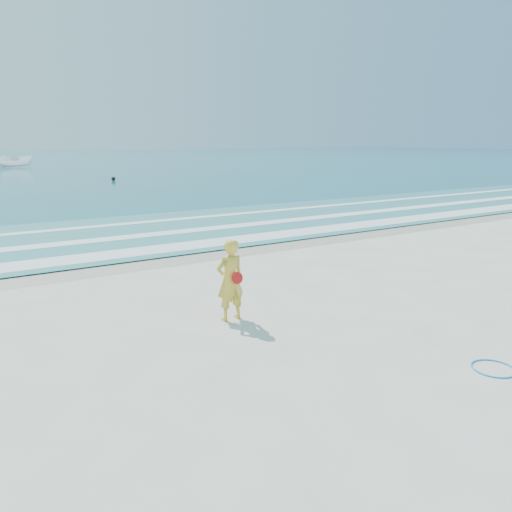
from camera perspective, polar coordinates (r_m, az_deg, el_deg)
ground at (r=10.10m, az=10.68°, el=-10.18°), size 400.00×400.00×0.00m
wet_sand at (r=17.44m, az=-9.75°, el=-0.17°), size 400.00×2.40×0.00m
shallow at (r=22.04m, az=-14.78°, el=2.47°), size 400.00×10.00×0.01m
foam_near at (r=18.61m, az=-11.30°, el=0.76°), size 400.00×1.40×0.01m
foam_mid at (r=21.29m, az=-14.12°, el=2.17°), size 400.00×0.90×0.01m
foam_far at (r=24.41m, az=-16.58°, el=3.38°), size 400.00×0.60×0.01m
hoop at (r=9.97m, az=25.50°, el=-11.52°), size 0.87×0.87×0.03m
boat at (r=81.17m, az=-25.84°, el=9.78°), size 5.17×2.15×1.96m
buoy at (r=51.36m, az=-15.99°, el=8.49°), size 0.40×0.40×0.40m
woman at (r=11.09m, az=-2.97°, el=-2.76°), size 0.70×0.48×1.85m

